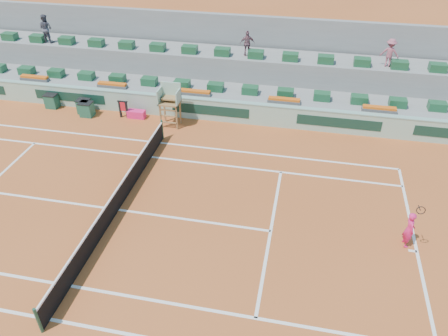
% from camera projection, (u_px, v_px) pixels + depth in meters
% --- Properties ---
extents(ground, '(90.00, 90.00, 0.00)m').
position_uv_depth(ground, '(119.00, 210.00, 18.28)').
color(ground, '#A54B20').
rests_on(ground, ground).
extents(seating_tier_lower, '(36.00, 4.00, 1.20)m').
position_uv_depth(seating_tier_lower, '(187.00, 91.00, 26.54)').
color(seating_tier_lower, gray).
rests_on(seating_tier_lower, ground).
extents(seating_tier_upper, '(36.00, 2.40, 2.60)m').
position_uv_depth(seating_tier_upper, '(193.00, 70.00, 27.42)').
color(seating_tier_upper, gray).
rests_on(seating_tier_upper, ground).
extents(stadium_back_wall, '(36.00, 0.40, 4.40)m').
position_uv_depth(stadium_back_wall, '(199.00, 47.00, 28.19)').
color(stadium_back_wall, gray).
rests_on(stadium_back_wall, ground).
extents(player_bag, '(1.00, 0.45, 0.45)m').
position_uv_depth(player_bag, '(136.00, 114.00, 24.83)').
color(player_bag, '#F7206D').
rests_on(player_bag, ground).
extents(spectator_left, '(0.91, 0.75, 1.74)m').
position_uv_depth(spectator_left, '(46.00, 28.00, 27.30)').
color(spectator_left, '#484854').
rests_on(spectator_left, seating_tier_upper).
extents(spectator_mid, '(0.93, 0.57, 1.47)m').
position_uv_depth(spectator_mid, '(247.00, 43.00, 25.40)').
color(spectator_mid, '#7C535E').
rests_on(spectator_mid, seating_tier_upper).
extents(spectator_right, '(1.09, 0.76, 1.55)m').
position_uv_depth(spectator_right, '(390.00, 53.00, 24.03)').
color(spectator_right, '#A1505F').
rests_on(spectator_right, seating_tier_upper).
extents(court_lines, '(23.89, 11.09, 0.01)m').
position_uv_depth(court_lines, '(119.00, 210.00, 18.27)').
color(court_lines, white).
rests_on(court_lines, ground).
extents(tennis_net, '(0.10, 11.97, 1.10)m').
position_uv_depth(tennis_net, '(117.00, 200.00, 17.98)').
color(tennis_net, black).
rests_on(tennis_net, ground).
extents(advertising_hoarding, '(36.00, 0.34, 1.26)m').
position_uv_depth(advertising_hoarding, '(177.00, 106.00, 24.74)').
color(advertising_hoarding, '#97BEA7').
rests_on(advertising_hoarding, ground).
extents(umpire_chair, '(1.10, 0.90, 2.40)m').
position_uv_depth(umpire_chair, '(170.00, 99.00, 23.42)').
color(umpire_chair, olive).
rests_on(umpire_chair, ground).
extents(seat_row_lower, '(32.90, 0.60, 0.44)m').
position_uv_depth(seat_row_lower, '(182.00, 84.00, 25.34)').
color(seat_row_lower, '#194D2C').
rests_on(seat_row_lower, seating_tier_lower).
extents(seat_row_upper, '(32.90, 0.60, 0.44)m').
position_uv_depth(seat_row_upper, '(190.00, 49.00, 26.07)').
color(seat_row_upper, '#194D2C').
rests_on(seat_row_upper, seating_tier_upper).
extents(flower_planters, '(26.80, 0.36, 0.28)m').
position_uv_depth(flower_planters, '(153.00, 89.00, 25.00)').
color(flower_planters, '#535353').
rests_on(flower_planters, seating_tier_lower).
extents(drink_cooler_a, '(0.75, 0.65, 0.84)m').
position_uv_depth(drink_cooler_a, '(87.00, 109.00, 24.89)').
color(drink_cooler_a, '#1B523C').
rests_on(drink_cooler_a, ground).
extents(drink_cooler_b, '(0.73, 0.63, 0.84)m').
position_uv_depth(drink_cooler_b, '(84.00, 106.00, 25.19)').
color(drink_cooler_b, '#1B523C').
rests_on(drink_cooler_b, ground).
extents(drink_cooler_c, '(0.73, 0.63, 0.84)m').
position_uv_depth(drink_cooler_c, '(52.00, 101.00, 25.78)').
color(drink_cooler_c, '#1B523C').
rests_on(drink_cooler_c, ground).
extents(towel_rack, '(0.61, 0.10, 1.03)m').
position_uv_depth(towel_rack, '(123.00, 108.00, 24.63)').
color(towel_rack, black).
rests_on(towel_rack, ground).
extents(tennis_player, '(0.45, 0.87, 2.28)m').
position_uv_depth(tennis_player, '(409.00, 229.00, 16.17)').
color(tennis_player, '#F7206D').
rests_on(tennis_player, ground).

